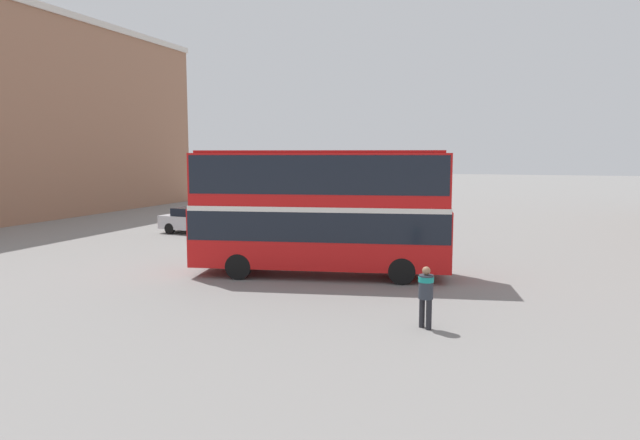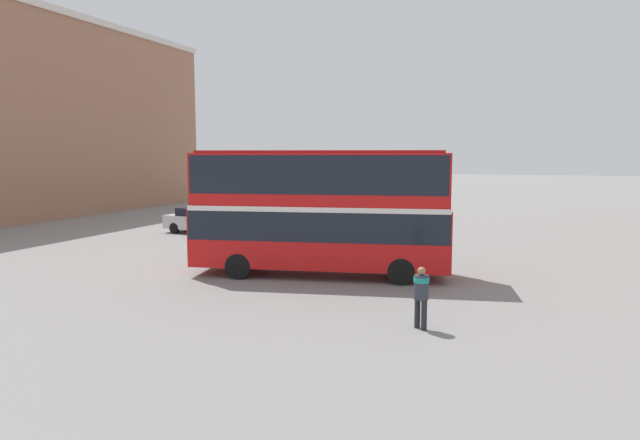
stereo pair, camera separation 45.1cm
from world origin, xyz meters
name	(u,v)px [view 2 (the right image)]	position (x,y,z in m)	size (l,w,h in m)	color
ground_plane	(339,275)	(0.00, 0.00, 0.00)	(240.00, 240.00, 0.00)	gray
double_decker_bus	(320,205)	(-0.67, -0.42, 2.84)	(10.40, 4.43, 4.98)	red
pedestrian_foreground	(421,291)	(4.38, -6.03, 1.07)	(0.60, 0.60, 1.76)	#232328
parked_car_kerb_near	(201,220)	(-11.72, 8.52, 0.81)	(4.77, 2.32, 1.57)	silver
parked_car_kerb_far	(318,221)	(-4.77, 10.27, 0.82)	(4.89, 2.61, 1.66)	maroon
parked_car_side_street	(272,210)	(-10.15, 15.29, 0.83)	(4.82, 2.15, 1.67)	navy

